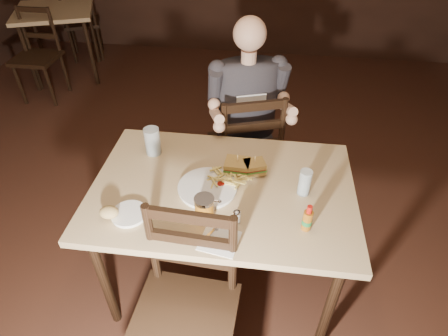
# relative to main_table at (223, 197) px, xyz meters

# --- Properties ---
(room_shell) EXTENTS (7.00, 7.00, 7.00)m
(room_shell) POSITION_rel_main_table_xyz_m (-0.23, 0.06, 0.70)
(room_shell) COLOR black
(room_shell) RESTS_ON ground
(main_table) EXTENTS (1.31, 0.89, 0.77)m
(main_table) POSITION_rel_main_table_xyz_m (0.00, 0.00, 0.00)
(main_table) COLOR tan
(main_table) RESTS_ON ground
(bg_table) EXTENTS (1.04, 1.04, 0.77)m
(bg_table) POSITION_rel_main_table_xyz_m (-2.23, 2.56, -0.02)
(bg_table) COLOR tan
(bg_table) RESTS_ON ground
(chair_far) EXTENTS (0.58, 0.60, 0.96)m
(chair_far) POSITION_rel_main_table_xyz_m (0.05, 0.72, -0.21)
(chair_far) COLOR black
(chair_far) RESTS_ON ground
(chair_near) EXTENTS (0.47, 0.51, 0.96)m
(chair_near) POSITION_rel_main_table_xyz_m (-0.09, -0.57, -0.22)
(chair_near) COLOR black
(chair_near) RESTS_ON ground
(bg_chair_far) EXTENTS (0.55, 0.58, 0.89)m
(bg_chair_far) POSITION_rel_main_table_xyz_m (-2.23, 3.11, -0.25)
(bg_chair_far) COLOR black
(bg_chair_far) RESTS_ON ground
(bg_chair_near) EXTENTS (0.42, 0.46, 0.90)m
(bg_chair_near) POSITION_rel_main_table_xyz_m (-2.23, 2.01, -0.25)
(bg_chair_near) COLOR black
(bg_chair_near) RESTS_ON ground
(diner) EXTENTS (0.61, 0.54, 0.88)m
(diner) POSITION_rel_main_table_xyz_m (0.06, 0.67, 0.24)
(diner) COLOR #2D2B30
(diner) RESTS_ON chair_far
(dinner_plate) EXTENTS (0.29, 0.29, 0.02)m
(dinner_plate) POSITION_rel_main_table_xyz_m (-0.07, -0.03, 0.08)
(dinner_plate) COLOR white
(dinner_plate) RESTS_ON main_table
(sandwich_left) EXTENTS (0.13, 0.11, 0.11)m
(sandwich_left) POSITION_rel_main_table_xyz_m (0.06, 0.12, 0.14)
(sandwich_left) COLOR gold
(sandwich_left) RESTS_ON dinner_plate
(sandwich_right) EXTENTS (0.13, 0.12, 0.09)m
(sandwich_right) POSITION_rel_main_table_xyz_m (0.15, 0.12, 0.14)
(sandwich_right) COLOR gold
(sandwich_right) RESTS_ON dinner_plate
(fries_pile) EXTENTS (0.24, 0.17, 0.04)m
(fries_pile) POSITION_rel_main_table_xyz_m (0.03, 0.03, 0.11)
(fries_pile) COLOR #E6CD60
(fries_pile) RESTS_ON dinner_plate
(ketchup_dollop) EXTENTS (0.04, 0.04, 0.01)m
(ketchup_dollop) POSITION_rel_main_table_xyz_m (-0.01, -0.00, 0.09)
(ketchup_dollop) COLOR maroon
(ketchup_dollop) RESTS_ON dinner_plate
(glass_left) EXTENTS (0.09, 0.09, 0.16)m
(glass_left) POSITION_rel_main_table_xyz_m (-0.42, 0.22, 0.15)
(glass_left) COLOR silver
(glass_left) RESTS_ON main_table
(glass_right) EXTENTS (0.06, 0.06, 0.14)m
(glass_right) POSITION_rel_main_table_xyz_m (0.39, 0.01, 0.14)
(glass_right) COLOR silver
(glass_right) RESTS_ON main_table
(hot_sauce) EXTENTS (0.04, 0.04, 0.14)m
(hot_sauce) POSITION_rel_main_table_xyz_m (0.40, -0.22, 0.14)
(hot_sauce) COLOR #8F5110
(hot_sauce) RESTS_ON main_table
(salt_shaker) EXTENTS (0.04, 0.04, 0.06)m
(salt_shaker) POSITION_rel_main_table_xyz_m (0.10, -0.22, 0.11)
(salt_shaker) COLOR white
(salt_shaker) RESTS_ON main_table
(syrup_dispenser) EXTENTS (0.09, 0.09, 0.12)m
(syrup_dispenser) POSITION_rel_main_table_xyz_m (-0.05, -0.21, 0.13)
(syrup_dispenser) COLOR #8F5110
(syrup_dispenser) RESTS_ON main_table
(napkin) EXTENTS (0.18, 0.17, 0.00)m
(napkin) POSITION_rel_main_table_xyz_m (0.04, -0.34, 0.08)
(napkin) COLOR white
(napkin) RESTS_ON main_table
(knife) EXTENTS (0.11, 0.16, 0.00)m
(knife) POSITION_rel_main_table_xyz_m (-0.03, -0.21, 0.08)
(knife) COLOR silver
(knife) RESTS_ON napkin
(fork) EXTENTS (0.09, 0.14, 0.00)m
(fork) POSITION_rel_main_table_xyz_m (0.01, -0.28, 0.08)
(fork) COLOR silver
(fork) RESTS_ON napkin
(side_plate) EXTENTS (0.16, 0.16, 0.01)m
(side_plate) POSITION_rel_main_table_xyz_m (-0.39, -0.25, 0.08)
(side_plate) COLOR white
(side_plate) RESTS_ON main_table
(bread_roll) EXTENTS (0.09, 0.07, 0.05)m
(bread_roll) POSITION_rel_main_table_xyz_m (-0.47, -0.28, 0.11)
(bread_roll) COLOR tan
(bread_roll) RESTS_ON side_plate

